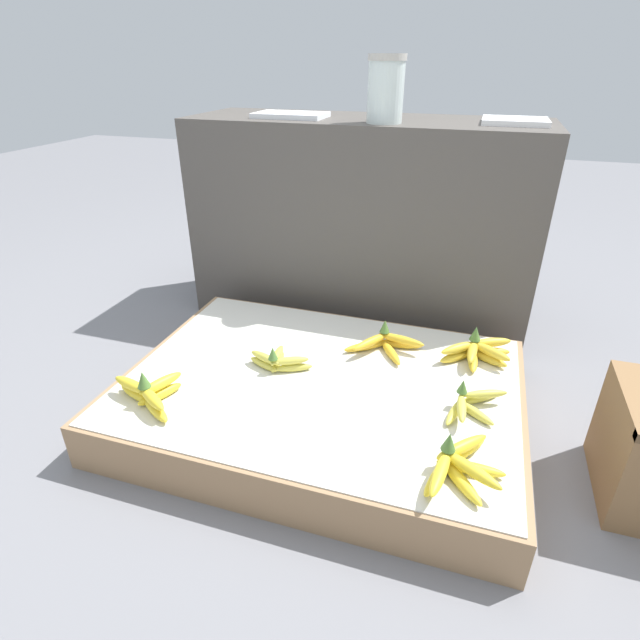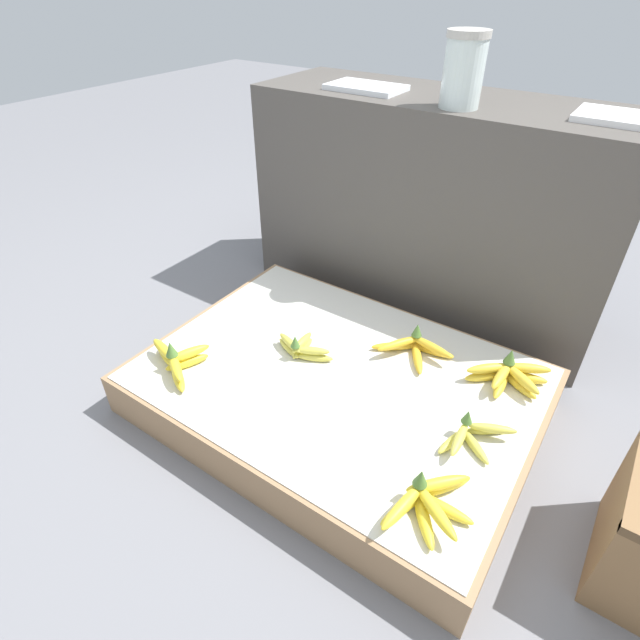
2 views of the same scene
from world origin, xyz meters
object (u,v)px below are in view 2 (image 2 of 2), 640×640
(banana_bunch_middle_midleft, at_px, (301,348))
(foam_tray_white, at_px, (616,117))
(banana_bunch_front_right, at_px, (427,501))
(banana_bunch_back_right, at_px, (509,375))
(banana_bunch_front_left, at_px, (176,360))
(banana_bunch_back_midright, at_px, (415,347))
(glass_jar, at_px, (464,70))
(banana_bunch_middle_right, at_px, (473,435))

(banana_bunch_middle_midleft, bearing_deg, foam_tray_white, 50.43)
(banana_bunch_front_right, xyz_separation_m, banana_bunch_back_right, (0.02, 0.53, 0.00))
(banana_bunch_front_left, relative_size, banana_bunch_front_right, 0.87)
(banana_bunch_front_right, bearing_deg, banana_bunch_back_midright, 118.45)
(banana_bunch_back_right, bearing_deg, glass_jar, 138.03)
(banana_bunch_front_right, xyz_separation_m, foam_tray_white, (0.04, 1.02, 0.64))
(banana_bunch_middle_right, height_order, glass_jar, glass_jar)
(banana_bunch_front_left, relative_size, banana_bunch_middle_right, 1.14)
(banana_bunch_front_left, xyz_separation_m, banana_bunch_back_right, (0.87, 0.51, -0.00))
(banana_bunch_middle_right, relative_size, banana_bunch_back_right, 0.93)
(glass_jar, bearing_deg, banana_bunch_front_left, -116.85)
(banana_bunch_middle_right, distance_m, banana_bunch_back_midright, 0.37)
(banana_bunch_back_midright, bearing_deg, glass_jar, 107.17)
(banana_bunch_front_right, height_order, banana_bunch_back_right, banana_bunch_back_right)
(banana_bunch_front_right, distance_m, banana_bunch_back_right, 0.53)
(banana_bunch_middle_midleft, bearing_deg, banana_bunch_back_right, 22.23)
(banana_bunch_front_right, xyz_separation_m, banana_bunch_back_midright, (-0.27, 0.49, -0.00))
(foam_tray_white, bearing_deg, banana_bunch_front_left, -131.28)
(banana_bunch_middle_midleft, distance_m, banana_bunch_middle_right, 0.58)
(banana_bunch_front_left, xyz_separation_m, foam_tray_white, (0.88, 1.00, 0.63))
(banana_bunch_front_left, height_order, banana_bunch_back_midright, banana_bunch_front_left)
(banana_bunch_front_right, distance_m, glass_jar, 1.23)
(banana_bunch_middle_right, xyz_separation_m, banana_bunch_back_right, (0.01, 0.27, 0.01))
(banana_bunch_middle_midleft, height_order, foam_tray_white, foam_tray_white)
(banana_bunch_middle_midleft, xyz_separation_m, glass_jar, (0.17, 0.62, 0.74))
(banana_bunch_middle_right, bearing_deg, banana_bunch_back_right, 88.82)
(foam_tray_white, bearing_deg, banana_bunch_middle_midleft, -129.57)
(glass_jar, bearing_deg, banana_bunch_middle_midleft, -105.69)
(banana_bunch_back_midright, bearing_deg, banana_bunch_front_left, -140.15)
(banana_bunch_middle_midleft, height_order, glass_jar, glass_jar)
(banana_bunch_back_right, height_order, foam_tray_white, foam_tray_white)
(banana_bunch_front_left, distance_m, banana_bunch_middle_midleft, 0.39)
(banana_bunch_middle_right, distance_m, glass_jar, 1.07)
(foam_tray_white, bearing_deg, banana_bunch_middle_right, -91.45)
(banana_bunch_front_left, height_order, banana_bunch_middle_midleft, banana_bunch_front_left)
(banana_bunch_front_left, bearing_deg, banana_bunch_back_right, 30.63)
(glass_jar, bearing_deg, banana_bunch_front_right, -66.41)
(banana_bunch_middle_right, relative_size, banana_bunch_back_midright, 0.80)
(banana_bunch_front_left, height_order, glass_jar, glass_jar)
(banana_bunch_back_midright, bearing_deg, foam_tray_white, 59.75)
(banana_bunch_middle_midleft, relative_size, banana_bunch_back_midright, 0.82)
(banana_bunch_middle_right, xyz_separation_m, glass_jar, (-0.41, 0.65, 0.74))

